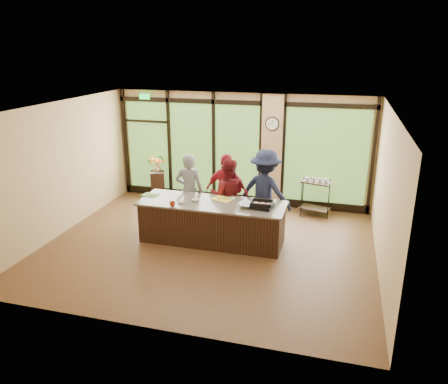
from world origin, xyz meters
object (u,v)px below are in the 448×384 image
Objects in this scene: island_base at (212,223)px; cook_right at (265,192)px; cook_left at (189,191)px; bar_cart at (316,193)px; flower_stand at (158,184)px; roasting_pan at (262,206)px.

island_base is 1.58× the size of cook_right.
cook_left is 0.91× the size of cook_right.
bar_cart is (2.08, 2.21, 0.16)m from island_base.
flower_stand is 0.76× the size of bar_cart.
cook_right is at bearing 176.51° from cook_left.
roasting_pan is at bearing 114.19° from cook_right.
bar_cart reaches higher than roasting_pan.
cook_left is 1.80m from cook_right.
bar_cart is at bearing -109.98° from cook_right.
flower_stand is at bearing -55.99° from cook_left.
flower_stand is at bearing -6.74° from cook_right.
island_base is 4.08× the size of flower_stand.
flower_stand is (-3.48, 2.51, -0.58)m from roasting_pan.
cook_left reaches higher than island_base.
roasting_pan is (1.11, -0.06, 0.52)m from island_base.
cook_right is (1.79, 0.15, 0.09)m from cook_left.
cook_right is 3.79m from flower_stand.
cook_right is at bearing 103.98° from roasting_pan.
cook_left is at bearing 137.81° from island_base.
flower_stand is at bearing 152.43° from roasting_pan.
roasting_pan reaches higher than island_base.
cook_left is 2.04m from roasting_pan.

